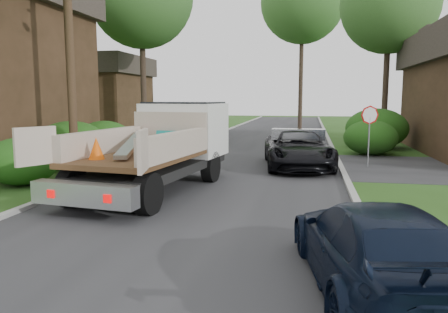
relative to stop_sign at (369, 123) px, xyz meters
name	(u,v)px	position (x,y,z in m)	size (l,w,h in m)	color
ground	(181,220)	(-5.20, -9.00, -1.78)	(120.00, 120.00, 0.00)	#264714
road	(245,160)	(-5.20, 1.00, -1.77)	(8.00, 90.00, 0.02)	#28282B
curb_left	(158,156)	(-9.30, 1.00, -1.72)	(0.20, 90.00, 0.12)	#9E9E99
curb_right	(338,161)	(-1.10, 1.00, -1.72)	(0.20, 90.00, 0.12)	#9E9E99
stop_sign	(369,123)	(0.00, 0.00, 0.00)	(0.71, 0.32, 2.48)	slate
utility_pole	(69,29)	(-10.68, -4.02, 3.40)	(2.42, 1.25, 10.00)	#382619
house_left_far	(94,94)	(-18.70, 13.00, 1.27)	(7.56, 7.56, 6.00)	#332315
hedge_left_a	(22,161)	(-11.40, -6.00, -1.01)	(2.34, 2.34, 1.53)	#17440F
hedge_left_b	(71,144)	(-11.70, -2.50, -0.84)	(2.86, 2.86, 1.87)	#17440F
hedge_left_c	(104,138)	(-12.00, 1.00, -0.93)	(2.60, 2.60, 1.70)	#17440F
hedge_right_a	(371,138)	(0.60, 4.00, -0.93)	(2.60, 2.60, 1.70)	#17440F
hedge_right_b	(377,128)	(1.30, 7.00, -0.67)	(3.38, 3.38, 2.21)	#17440F
tree_right_far	(389,5)	(2.30, 11.00, 6.70)	(6.00, 6.00, 11.50)	#2D2119
tree_center_far	(303,1)	(-3.20, 21.00, 9.20)	(7.20, 7.20, 14.60)	#2D2119
flatbed_truck	(168,141)	(-6.74, -5.21, -0.34)	(3.78, 7.29, 2.65)	black
black_pickup	(298,149)	(-2.80, -0.77, -1.03)	(2.49, 5.41, 1.50)	black
navy_suv	(376,247)	(-1.40, -12.03, -1.12)	(1.85, 4.55, 1.32)	black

